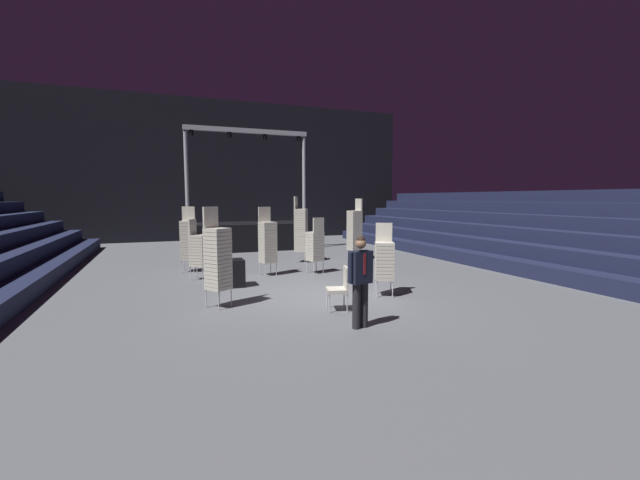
% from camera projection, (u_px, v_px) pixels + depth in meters
% --- Properties ---
extents(ground_plane, '(22.00, 30.00, 0.10)m').
position_uv_depth(ground_plane, '(321.00, 296.00, 10.23)').
color(ground_plane, '#515459').
extents(arena_end_wall, '(22.00, 0.30, 8.00)m').
position_uv_depth(arena_end_wall, '(227.00, 171.00, 23.72)').
color(arena_end_wall, black).
rests_on(arena_end_wall, ground_plane).
extents(bleacher_bank_right, '(4.50, 24.00, 2.70)m').
position_uv_depth(bleacher_bank_right, '(544.00, 229.00, 14.17)').
color(bleacher_bank_right, '#191E38').
rests_on(bleacher_bank_right, ground_plane).
extents(stage_riser, '(5.73, 2.58, 5.45)m').
position_uv_depth(stage_riser, '(245.00, 234.00, 19.30)').
color(stage_riser, black).
rests_on(stage_riser, ground_plane).
extents(man_with_tie, '(0.57, 0.30, 1.72)m').
position_uv_depth(man_with_tie, '(361.00, 276.00, 7.49)').
color(man_with_tie, black).
rests_on(man_with_tie, ground_plane).
extents(chair_stack_front_left, '(0.54, 0.54, 1.79)m').
position_uv_depth(chair_stack_front_left, '(315.00, 245.00, 13.05)').
color(chair_stack_front_left, '#B2B5BA').
rests_on(chair_stack_front_left, ground_plane).
extents(chair_stack_front_right, '(0.61, 0.61, 1.79)m').
position_uv_depth(chair_stack_front_right, '(199.00, 249.00, 12.03)').
color(chair_stack_front_right, '#B2B5BA').
rests_on(chair_stack_front_right, ground_plane).
extents(chair_stack_mid_left, '(0.50, 0.50, 2.39)m').
position_uv_depth(chair_stack_mid_left, '(355.00, 230.00, 15.79)').
color(chair_stack_mid_left, '#B2B5BA').
rests_on(chair_stack_mid_left, ground_plane).
extents(chair_stack_mid_right, '(0.61, 0.61, 2.22)m').
position_uv_depth(chair_stack_mid_right, '(218.00, 257.00, 8.94)').
color(chair_stack_mid_right, '#B2B5BA').
rests_on(chair_stack_mid_right, ground_plane).
extents(chair_stack_mid_centre, '(0.61, 0.61, 2.48)m').
position_uv_depth(chair_stack_mid_centre, '(301.00, 229.00, 15.29)').
color(chair_stack_mid_centre, '#B2B5BA').
rests_on(chair_stack_mid_centre, ground_plane).
extents(chair_stack_rear_left, '(0.58, 0.58, 1.79)m').
position_uv_depth(chair_stack_rear_left, '(384.00, 260.00, 10.02)').
color(chair_stack_rear_left, '#B2B5BA').
rests_on(chair_stack_rear_left, ground_plane).
extents(chair_stack_rear_right, '(0.54, 0.54, 2.14)m').
position_uv_depth(chair_stack_rear_right, '(188.00, 239.00, 13.30)').
color(chair_stack_rear_right, '#B2B5BA').
rests_on(chair_stack_rear_right, ground_plane).
extents(chair_stack_rear_centre, '(0.53, 0.53, 2.14)m').
position_uv_depth(chair_stack_rear_centre, '(268.00, 241.00, 12.69)').
color(chair_stack_rear_centre, '#B2B5BA').
rests_on(chair_stack_rear_centre, ground_plane).
extents(equipment_road_case, '(0.91, 0.61, 0.74)m').
position_uv_depth(equipment_road_case, '(227.00, 273.00, 11.07)').
color(equipment_road_case, black).
rests_on(equipment_road_case, ground_plane).
extents(loose_chair_near_man, '(0.53, 0.53, 0.95)m').
position_uv_depth(loose_chair_near_man, '(340.00, 286.00, 8.73)').
color(loose_chair_near_man, '#B2B5BA').
rests_on(loose_chair_near_man, ground_plane).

